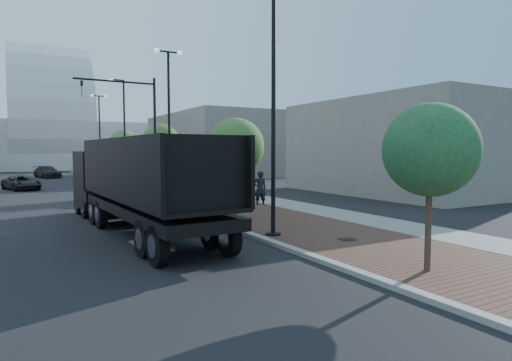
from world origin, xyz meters
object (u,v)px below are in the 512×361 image
dump_truck (124,189)px  dark_car_mid (21,183)px  white_sedan (107,190)px  pedestrian (260,189)px

dump_truck → dark_car_mid: (-3.69, 20.90, -0.96)m
dump_truck → white_sedan: size_ratio=3.10×
pedestrian → dark_car_mid: bearing=-42.7°
dump_truck → pedestrian: bearing=12.4°
white_sedan → dark_car_mid: bearing=109.7°
dark_car_mid → pedestrian: pedestrian is taller
dump_truck → pedestrian: (8.10, 2.19, -0.52)m
pedestrian → white_sedan: bearing=-28.2°
pedestrian → dump_truck: bearing=30.2°
white_sedan → pedestrian: bearing=-44.7°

